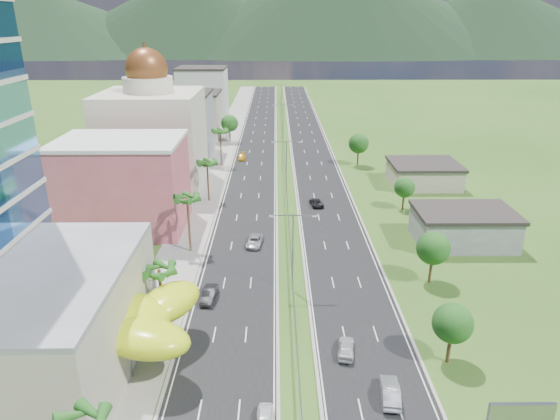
{
  "coord_description": "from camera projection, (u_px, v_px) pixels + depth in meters",
  "views": [
    {
      "loc": [
        -2.17,
        -48.46,
        34.2
      ],
      "look_at": [
        -1.55,
        21.76,
        7.0
      ],
      "focal_mm": 32.0,
      "sensor_mm": 36.0,
      "label": 1
    }
  ],
  "objects": [
    {
      "name": "car_silver_mid_left",
      "position": [
        255.0,
        241.0,
        79.77
      ],
      "size": [
        2.91,
        5.24,
        1.39
      ],
      "primitive_type": "imported",
      "rotation": [
        0.0,
        0.0,
        -0.13
      ],
      "color": "#9D9FA4",
      "rests_on": "road_left"
    },
    {
      "name": "streetlight_median_d",
      "position": [
        283.0,
        119.0,
        143.7
      ],
      "size": [
        6.04,
        0.25,
        11.0
      ],
      "color": "gray",
      "rests_on": "ground"
    },
    {
      "name": "shed_near",
      "position": [
        463.0,
        228.0,
        80.19
      ],
      "size": [
        15.0,
        10.0,
        5.0
      ],
      "primitive_type": "cube",
      "color": "gray",
      "rests_on": "ground"
    },
    {
      "name": "palm_tree_e",
      "position": [
        220.0,
        133.0,
        119.69
      ],
      "size": [
        3.6,
        3.6,
        9.4
      ],
      "color": "#47301C",
      "rests_on": "ground"
    },
    {
      "name": "median_guardrail",
      "position": [
        284.0,
        161.0,
        124.46
      ],
      "size": [
        0.1,
        216.06,
        0.76
      ],
      "color": "gray",
      "rests_on": "ground"
    },
    {
      "name": "leafy_tree_rb",
      "position": [
        433.0,
        248.0,
        67.03
      ],
      "size": [
        4.55,
        4.55,
        7.47
      ],
      "color": "#47301C",
      "rests_on": "ground"
    },
    {
      "name": "palm_tree_b",
      "position": [
        159.0,
        273.0,
        56.74
      ],
      "size": [
        3.6,
        3.6,
        8.1
      ],
      "color": "#47301C",
      "rests_on": "ground"
    },
    {
      "name": "midrise_white",
      "position": [
        203.0,
        96.0,
        170.64
      ],
      "size": [
        16.0,
        15.0,
        18.0
      ],
      "primitive_type": "cube",
      "color": "silver",
      "rests_on": "ground"
    },
    {
      "name": "sidewalk_left",
      "position": [
        223.0,
        146.0,
        141.31
      ],
      "size": [
        7.0,
        260.0,
        0.12
      ],
      "primitive_type": "cube",
      "color": "gray",
      "rests_on": "ground"
    },
    {
      "name": "leafy_tree_lfar",
      "position": [
        230.0,
        123.0,
        143.99
      ],
      "size": [
        4.9,
        4.9,
        8.05
      ],
      "color": "#47301C",
      "rests_on": "ground"
    },
    {
      "name": "domed_building",
      "position": [
        153.0,
        134.0,
        104.5
      ],
      "size": [
        20.0,
        20.0,
        28.7
      ],
      "color": "beige",
      "rests_on": "ground"
    },
    {
      "name": "palm_tree_c",
      "position": [
        187.0,
        200.0,
        74.87
      ],
      "size": [
        3.6,
        3.6,
        9.6
      ],
      "color": "#47301C",
      "rests_on": "ground"
    },
    {
      "name": "leafy_tree_ra",
      "position": [
        453.0,
        323.0,
        51.3
      ],
      "size": [
        4.2,
        4.2,
        6.9
      ],
      "color": "#47301C",
      "rests_on": "ground"
    },
    {
      "name": "midrise_beige",
      "position": [
        193.0,
        116.0,
        150.09
      ],
      "size": [
        16.0,
        15.0,
        13.0
      ],
      "primitive_type": "cube",
      "color": "#ABA08D",
      "rests_on": "ground"
    },
    {
      "name": "palm_tree_d",
      "position": [
        207.0,
        164.0,
        96.66
      ],
      "size": [
        3.6,
        3.6,
        8.6
      ],
      "color": "#47301C",
      "rests_on": "ground"
    },
    {
      "name": "streetlight_median_b",
      "position": [
        293.0,
        245.0,
        64.44
      ],
      "size": [
        6.04,
        0.25,
        11.0
      ],
      "color": "gray",
      "rests_on": "ground"
    },
    {
      "name": "pink_shophouse",
      "position": [
        124.0,
        186.0,
        84.45
      ],
      "size": [
        20.0,
        15.0,
        15.0
      ],
      "primitive_type": "cube",
      "color": "#BE4E5A",
      "rests_on": "ground"
    },
    {
      "name": "road_left",
      "position": [
        257.0,
        146.0,
        141.4
      ],
      "size": [
        11.0,
        260.0,
        0.04
      ],
      "primitive_type": "cube",
      "color": "black",
      "rests_on": "ground"
    },
    {
      "name": "streetlight_median_e",
      "position": [
        281.0,
        96.0,
        185.66
      ],
      "size": [
        6.04,
        0.25,
        11.0
      ],
      "color": "gray",
      "rests_on": "ground"
    },
    {
      "name": "shed_far",
      "position": [
        424.0,
        175.0,
        108.29
      ],
      "size": [
        14.0,
        12.0,
        4.4
      ],
      "primitive_type": "cube",
      "color": "#ABA08D",
      "rests_on": "ground"
    },
    {
      "name": "leafy_tree_rc",
      "position": [
        405.0,
        188.0,
        93.45
      ],
      "size": [
        3.85,
        3.85,
        6.33
      ],
      "color": "#47301C",
      "rests_on": "ground"
    },
    {
      "name": "car_yellow_far_left",
      "position": [
        242.0,
        156.0,
        128.26
      ],
      "size": [
        2.28,
        4.95,
        1.4
      ],
      "primitive_type": "imported",
      "rotation": [
        0.0,
        0.0,
        0.07
      ],
      "color": "gold",
      "rests_on": "road_left"
    },
    {
      "name": "midrise_grey",
      "position": [
        180.0,
        126.0,
        129.04
      ],
      "size": [
        16.0,
        15.0,
        16.0
      ],
      "primitive_type": "cube",
      "color": "gray",
      "rests_on": "ground"
    },
    {
      "name": "road_right",
      "position": [
        310.0,
        146.0,
        141.53
      ],
      "size": [
        11.0,
        260.0,
        0.04
      ],
      "primitive_type": "cube",
      "color": "black",
      "rests_on": "ground"
    },
    {
      "name": "ground",
      "position": [
        295.0,
        334.0,
        57.55
      ],
      "size": [
        500.0,
        500.0,
        0.0
      ],
      "primitive_type": "plane",
      "color": "#2D5119",
      "rests_on": "ground"
    },
    {
      "name": "leafy_tree_rd",
      "position": [
        359.0,
        144.0,
        120.96
      ],
      "size": [
        4.9,
        4.9,
        8.05
      ],
      "color": "#47301C",
      "rests_on": "ground"
    },
    {
      "name": "car_dark_left",
      "position": [
        209.0,
        294.0,
        64.3
      ],
      "size": [
        1.98,
        4.75,
        1.53
      ],
      "primitive_type": "imported",
      "rotation": [
        0.0,
        0.0,
        -0.08
      ],
      "color": "black",
      "rests_on": "road_left"
    },
    {
      "name": "car_white_near_right",
      "position": [
        346.0,
        348.0,
        53.99
      ],
      "size": [
        2.39,
        4.5,
        1.46
      ],
      "primitive_type": "imported",
      "rotation": [
        0.0,
        0.0,
        2.98
      ],
      "color": "silver",
      "rests_on": "road_right"
    },
    {
      "name": "car_silver_right",
      "position": [
        390.0,
        392.0,
        47.58
      ],
      "size": [
        2.22,
        4.95,
        1.58
      ],
      "primitive_type": "imported",
      "rotation": [
        0.0,
        0.0,
        3.02
      ],
      "color": "#989B9F",
      "rests_on": "road_right"
    },
    {
      "name": "lime_canopy",
      "position": [
        105.0,
        318.0,
        51.85
      ],
      "size": [
        18.0,
        15.0,
        7.4
      ],
      "color": "#C7DD15",
      "rests_on": "ground"
    },
    {
      "name": "car_dark_far_right",
      "position": [
        316.0,
        202.0,
        96.59
      ],
      "size": [
        2.75,
        4.85,
        1.28
      ],
      "primitive_type": "imported",
      "rotation": [
        0.0,
        0.0,
        3.28
      ],
      "color": "black",
      "rests_on": "road_right"
    },
    {
      "name": "mountain_ridge",
      "position": [
        340.0,
        55.0,
        477.66
      ],
      "size": [
        860.0,
        140.0,
        90.0
      ],
      "primitive_type": null,
      "color": "black",
      "rests_on": "ground"
    },
    {
      "name": "streetlight_median_c",
      "position": [
        286.0,
        161.0,
        101.74
      ],
      "size": [
        6.04,
        0.25,
        11.0
      ],
      "color": "gray",
      "rests_on": "ground"
    }
  ]
}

